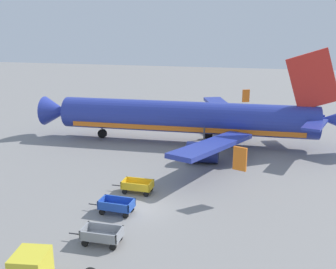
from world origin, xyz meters
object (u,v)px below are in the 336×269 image
(baggage_cart_nearest, at_px, (102,235))
(baggage_cart_third_in_row, at_px, (137,186))
(airplane, at_px, (194,118))
(baggage_cart_second_in_row, at_px, (116,206))

(baggage_cart_nearest, height_order, baggage_cart_third_in_row, same)
(airplane, xyz_separation_m, baggage_cart_second_in_row, (-2.13, -19.29, -2.45))
(baggage_cart_nearest, relative_size, baggage_cart_second_in_row, 1.00)
(baggage_cart_second_in_row, height_order, baggage_cart_third_in_row, same)
(baggage_cart_nearest, height_order, baggage_cart_second_in_row, same)
(airplane, bearing_deg, baggage_cart_third_in_row, -96.79)
(airplane, bearing_deg, baggage_cart_nearest, -93.53)
(airplane, distance_m, baggage_cart_second_in_row, 19.57)
(baggage_cart_nearest, relative_size, baggage_cart_third_in_row, 1.00)
(baggage_cart_second_in_row, distance_m, baggage_cart_third_in_row, 3.92)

